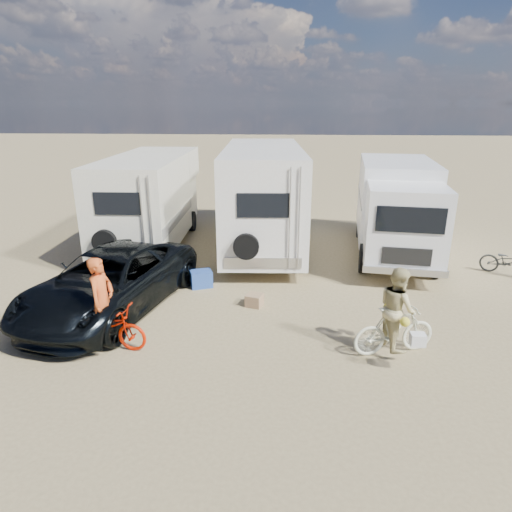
# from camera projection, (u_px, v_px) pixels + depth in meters

# --- Properties ---
(ground) EXTENTS (140.00, 140.00, 0.00)m
(ground) POSITION_uv_depth(u_px,v_px,m) (267.00, 341.00, 9.97)
(ground) COLOR #9B875C
(ground) RESTS_ON ground
(rv_main) EXTENTS (3.06, 7.72, 3.64)m
(rv_main) POSITION_uv_depth(u_px,v_px,m) (263.00, 199.00, 15.93)
(rv_main) COLOR white
(rv_main) RESTS_ON ground
(rv_left) EXTENTS (2.67, 6.95, 3.31)m
(rv_left) POSITION_uv_depth(u_px,v_px,m) (151.00, 202.00, 16.20)
(rv_left) COLOR beige
(rv_left) RESTS_ON ground
(box_truck) EXTENTS (3.25, 6.83, 3.18)m
(box_truck) POSITION_uv_depth(u_px,v_px,m) (396.00, 211.00, 15.15)
(box_truck) COLOR white
(box_truck) RESTS_ON ground
(dark_suv) EXTENTS (3.82, 6.05, 1.56)m
(dark_suv) POSITION_uv_depth(u_px,v_px,m) (110.00, 281.00, 11.26)
(dark_suv) COLOR black
(dark_suv) RESTS_ON ground
(bike_man) EXTENTS (1.96, 0.92, 0.99)m
(bike_man) POSITION_uv_depth(u_px,v_px,m) (105.00, 327.00, 9.57)
(bike_man) COLOR #BF1600
(bike_man) RESTS_ON ground
(bike_woman) EXTENTS (1.89, 0.99, 1.09)m
(bike_woman) POSITION_uv_depth(u_px,v_px,m) (394.00, 330.00, 9.31)
(bike_woman) COLOR beige
(bike_woman) RESTS_ON ground
(rider_man) EXTENTS (0.55, 0.75, 1.90)m
(rider_man) POSITION_uv_depth(u_px,v_px,m) (103.00, 308.00, 9.42)
(rider_man) COLOR #CE511F
(rider_man) RESTS_ON ground
(rider_woman) EXTENTS (0.88, 1.01, 1.77)m
(rider_woman) POSITION_uv_depth(u_px,v_px,m) (396.00, 316.00, 9.20)
(rider_woman) COLOR tan
(rider_woman) RESTS_ON ground
(bike_parked) EXTENTS (1.72, 1.44, 0.88)m
(bike_parked) POSITION_uv_depth(u_px,v_px,m) (509.00, 262.00, 13.64)
(bike_parked) COLOR #2A2D2B
(bike_parked) RESTS_ON ground
(cooler) EXTENTS (0.73, 0.64, 0.49)m
(cooler) POSITION_uv_depth(u_px,v_px,m) (201.00, 279.00, 12.85)
(cooler) COLOR #27499B
(cooler) RESTS_ON ground
(crate) EXTENTS (0.51, 0.51, 0.32)m
(crate) POSITION_uv_depth(u_px,v_px,m) (255.00, 300.00, 11.66)
(crate) COLOR #937150
(crate) RESTS_ON ground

